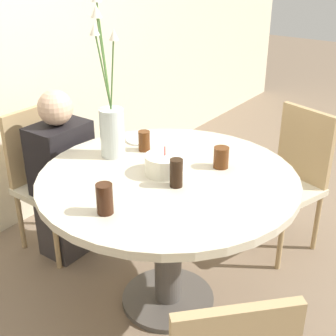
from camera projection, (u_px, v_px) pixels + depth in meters
ground_plane at (168, 300)px, 2.58m from camera, size 16.00×16.00×0.00m
dining_table at (168, 202)px, 2.31m from camera, size 1.26×1.26×0.77m
chair_far_back at (46, 173)px, 2.89m from camera, size 0.41×0.41×0.89m
chair_left_flank at (292, 174)px, 2.88m from camera, size 0.50×0.50×0.89m
birthday_cake at (165, 164)px, 2.25m from camera, size 0.19×0.19×0.14m
flower_vase at (111, 119)px, 2.38m from camera, size 0.16×0.21×0.81m
side_plate at (141, 140)px, 2.64m from camera, size 0.17×0.17×0.01m
drink_glass_0 at (105, 199)px, 1.91m from camera, size 0.07×0.07×0.13m
drink_glass_1 at (176, 173)px, 2.12m from camera, size 0.06×0.06×0.13m
drink_glass_2 at (221, 157)px, 2.31m from camera, size 0.08×0.08×0.11m
drink_glass_3 at (144, 141)px, 2.50m from camera, size 0.06×0.06×0.11m
person_woman at (63, 181)px, 2.80m from camera, size 0.34×0.24×1.05m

